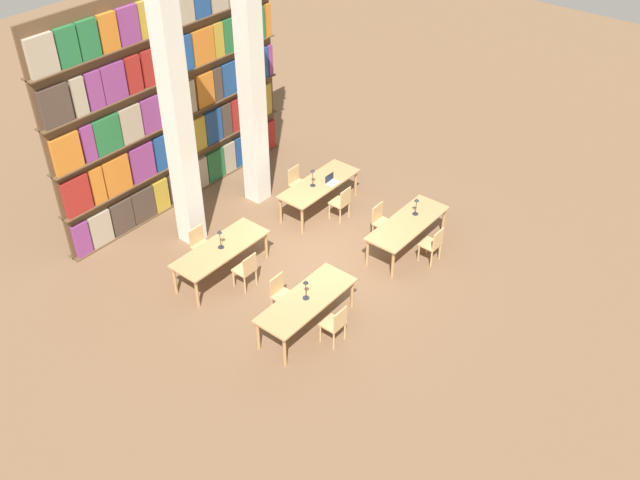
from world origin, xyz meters
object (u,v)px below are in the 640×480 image
(pillar_center, at_px, (252,90))
(chair_5, at_px, (201,244))
(reading_table_1, at_px, (408,225))
(desk_lamp_1, at_px, (416,204))
(laptop, at_px, (332,181))
(chair_2, at_px, (433,244))
(desk_lamp_2, at_px, (220,236))
(reading_table_0, at_px, (306,302))
(chair_3, at_px, (381,221))
(pillar_left, at_px, (178,126))
(chair_1, at_px, (281,294))
(desk_lamp_3, at_px, (313,175))
(reading_table_2, at_px, (221,251))
(chair_7, at_px, (297,183))
(chair_6, at_px, (341,202))
(chair_0, at_px, (335,324))
(desk_lamp_0, at_px, (306,286))
(chair_4, at_px, (246,269))
(reading_table_3, at_px, (319,185))

(pillar_center, height_order, chair_5, pillar_center)
(reading_table_1, relative_size, desk_lamp_1, 5.28)
(chair_5, bearing_deg, laptop, 165.13)
(chair_2, xyz_separation_m, desk_lamp_2, (-3.35, 3.36, 0.58))
(desk_lamp_1, bearing_deg, reading_table_0, 179.00)
(chair_3, height_order, chair_5, same)
(chair_3, bearing_deg, laptop, -98.63)
(pillar_left, xyz_separation_m, chair_2, (2.84, -4.92, -2.51))
(desk_lamp_2, distance_m, laptop, 3.63)
(chair_1, bearing_deg, desk_lamp_3, -150.49)
(chair_2, relative_size, reading_table_2, 0.39)
(reading_table_0, height_order, desk_lamp_1, desk_lamp_1)
(chair_1, height_order, reading_table_2, chair_1)
(desk_lamp_2, bearing_deg, chair_7, 11.74)
(chair_5, height_order, chair_6, same)
(chair_5, bearing_deg, chair_1, 87.31)
(desk_lamp_1, height_order, laptop, desk_lamp_1)
(pillar_center, height_order, reading_table_2, pillar_center)
(reading_table_0, xyz_separation_m, chair_0, (0.03, -0.71, -0.19))
(chair_3, xyz_separation_m, desk_lamp_2, (-3.35, 1.94, 0.58))
(chair_1, relative_size, chair_2, 1.00)
(desk_lamp_2, height_order, chair_6, desk_lamp_2)
(desk_lamp_0, height_order, chair_7, desk_lamp_0)
(pillar_center, distance_m, chair_3, 4.34)
(reading_table_2, bearing_deg, chair_4, -85.98)
(chair_6, distance_m, chair_7, 1.42)
(chair_7, xyz_separation_m, laptop, (0.22, -0.94, 0.31))
(desk_lamp_0, bearing_deg, chair_6, 27.20)
(reading_table_0, xyz_separation_m, desk_lamp_3, (3.32, 2.57, 0.40))
(desk_lamp_3, bearing_deg, reading_table_2, -179.45)
(chair_0, height_order, chair_1, same)
(desk_lamp_0, distance_m, desk_lamp_3, 4.17)
(pillar_left, xyz_separation_m, reading_table_0, (-0.63, -4.10, -2.32))
(chair_4, xyz_separation_m, reading_table_3, (3.37, 0.70, 0.19))
(reading_table_0, height_order, reading_table_3, same)
(chair_1, xyz_separation_m, chair_5, (0.12, 2.54, 0.00))
(chair_2, xyz_separation_m, desk_lamp_3, (-0.15, 3.39, 0.59))
(reading_table_0, relative_size, reading_table_3, 1.00)
(chair_2, height_order, reading_table_2, chair_2)
(reading_table_1, bearing_deg, chair_7, 89.69)
(chair_0, xyz_separation_m, reading_table_2, (0.07, 3.25, 0.19))
(chair_2, distance_m, desk_lamp_2, 4.78)
(desk_lamp_0, distance_m, chair_7, 4.79)
(desk_lamp_0, distance_m, reading_table_2, 2.55)
(reading_table_1, distance_m, laptop, 2.43)
(pillar_center, distance_m, desk_lamp_3, 2.48)
(chair_2, xyz_separation_m, laptop, (0.26, 3.12, 0.31))
(reading_table_0, distance_m, chair_6, 3.96)
(chair_4, relative_size, chair_6, 1.00)
(chair_1, height_order, chair_7, same)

